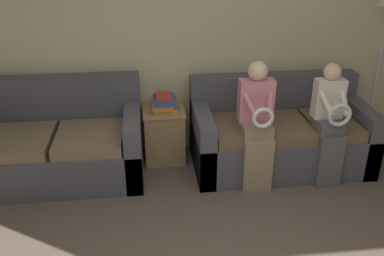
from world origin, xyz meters
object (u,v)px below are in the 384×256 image
at_px(couch_side, 58,145).
at_px(book_stack, 164,103).
at_px(child_left_seated, 257,121).
at_px(child_right_seated, 330,120).
at_px(couch_main, 279,135).
at_px(side_shelf, 164,133).

distance_m(couch_side, book_stack, 1.15).
xyz_separation_m(child_left_seated, book_stack, (-0.84, 0.61, -0.02)).
distance_m(couch_side, child_right_seated, 2.68).
bearing_deg(book_stack, child_right_seated, -21.73).
distance_m(couch_main, side_shelf, 1.22).
bearing_deg(side_shelf, child_right_seated, -21.79).
relative_size(child_right_seated, side_shelf, 2.07).
relative_size(couch_main, child_left_seated, 1.47).
bearing_deg(side_shelf, couch_main, -11.38).
distance_m(couch_main, couch_side, 2.27).
distance_m(child_left_seated, child_right_seated, 0.71).
bearing_deg(book_stack, side_shelf, 142.33).
xyz_separation_m(side_shelf, book_stack, (0.01, -0.00, 0.36)).
xyz_separation_m(couch_main, child_left_seated, (-0.35, -0.37, 0.35)).
relative_size(couch_main, couch_side, 1.08).
bearing_deg(couch_main, couch_side, 178.97).
bearing_deg(couch_side, child_right_seated, -9.08).
height_order(child_right_seated, side_shelf, child_right_seated).
relative_size(couch_side, side_shelf, 2.92).
relative_size(couch_side, child_right_seated, 1.41).
bearing_deg(couch_side, child_left_seated, -12.15).
bearing_deg(child_right_seated, child_left_seated, 179.48).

